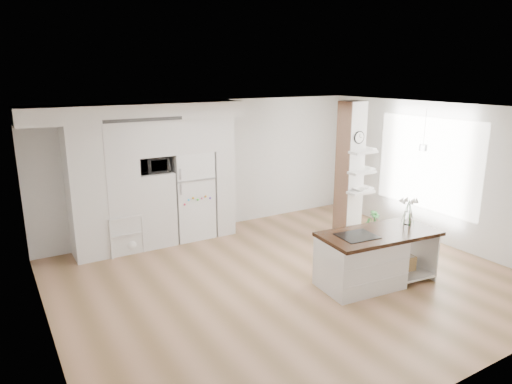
# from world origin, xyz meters

# --- Properties ---
(floor) EXTENTS (7.00, 6.00, 0.01)m
(floor) POSITION_xyz_m (0.00, 0.00, 0.00)
(floor) COLOR #AA7C5C
(floor) RESTS_ON ground
(room) EXTENTS (7.04, 6.04, 2.72)m
(room) POSITION_xyz_m (0.00, 0.00, 1.86)
(room) COLOR white
(room) RESTS_ON ground
(cabinet_wall) EXTENTS (4.00, 0.71, 2.70)m
(cabinet_wall) POSITION_xyz_m (-1.45, 2.67, 1.51)
(cabinet_wall) COLOR silver
(cabinet_wall) RESTS_ON floor
(refrigerator) EXTENTS (0.78, 0.69, 1.75)m
(refrigerator) POSITION_xyz_m (-0.53, 2.68, 0.88)
(refrigerator) COLOR white
(refrigerator) RESTS_ON floor
(column) EXTENTS (0.69, 0.90, 2.70)m
(column) POSITION_xyz_m (2.38, 1.13, 1.35)
(column) COLOR silver
(column) RESTS_ON floor
(window) EXTENTS (0.00, 2.40, 2.40)m
(window) POSITION_xyz_m (3.48, 0.30, 1.50)
(window) COLOR white
(window) RESTS_ON room
(pendant_light) EXTENTS (0.12, 0.12, 0.10)m
(pendant_light) POSITION_xyz_m (1.70, 0.15, 2.12)
(pendant_light) COLOR white
(pendant_light) RESTS_ON room
(kitchen_island) EXTENTS (1.95, 1.07, 1.41)m
(kitchen_island) POSITION_xyz_m (0.93, -0.76, 0.44)
(kitchen_island) COLOR silver
(kitchen_island) RESTS_ON floor
(bookshelf) EXTENTS (0.64, 0.39, 0.73)m
(bookshelf) POSITION_xyz_m (-1.91, 2.50, 0.32)
(bookshelf) COLOR silver
(bookshelf) RESTS_ON floor
(floor_plant_a) EXTENTS (0.28, 0.26, 0.43)m
(floor_plant_a) POSITION_xyz_m (2.40, 0.77, 0.21)
(floor_plant_a) COLOR #2B6D2E
(floor_plant_a) RESTS_ON floor
(floor_plant_b) EXTENTS (0.28, 0.28, 0.45)m
(floor_plant_b) POSITION_xyz_m (2.84, 0.97, 0.22)
(floor_plant_b) COLOR #2B6D2E
(floor_plant_b) RESTS_ON floor
(microwave) EXTENTS (0.54, 0.37, 0.30)m
(microwave) POSITION_xyz_m (-1.27, 2.62, 1.57)
(microwave) COLOR #2D2D2D
(microwave) RESTS_ON cabinet_wall
(shelf_plant) EXTENTS (0.27, 0.23, 0.30)m
(shelf_plant) POSITION_xyz_m (2.63, 1.30, 1.52)
(shelf_plant) COLOR #2B6D2E
(shelf_plant) RESTS_ON column
(decor_bowl) EXTENTS (0.22, 0.22, 0.05)m
(decor_bowl) POSITION_xyz_m (2.30, 0.90, 1.00)
(decor_bowl) COLOR white
(decor_bowl) RESTS_ON column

